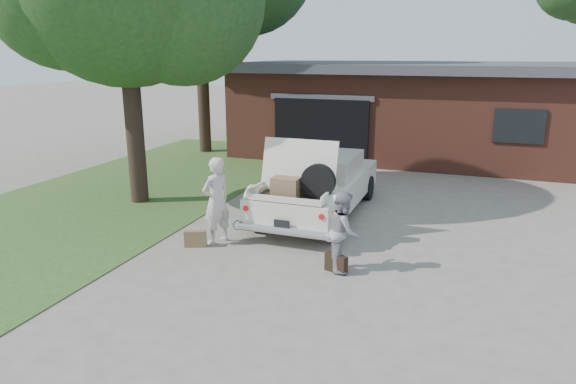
% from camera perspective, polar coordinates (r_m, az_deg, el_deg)
% --- Properties ---
extents(ground, '(90.00, 90.00, 0.00)m').
position_cam_1_polar(ground, '(9.65, -1.22, -7.20)').
color(ground, gray).
rests_on(ground, ground).
extents(grass_strip, '(6.00, 16.00, 0.02)m').
position_cam_1_polar(grass_strip, '(14.75, -17.20, 0.16)').
color(grass_strip, '#2D4C1E').
rests_on(grass_strip, ground).
extents(house, '(12.80, 7.80, 3.30)m').
position_cam_1_polar(house, '(20.01, 13.48, 9.13)').
color(house, brown).
rests_on(house, ground).
extents(sedan, '(1.94, 4.86, 1.98)m').
position_cam_1_polar(sedan, '(11.91, 3.40, 0.80)').
color(sedan, silver).
rests_on(sedan, ground).
extents(woman_left, '(0.63, 0.75, 1.74)m').
position_cam_1_polar(woman_left, '(10.16, -7.97, -0.97)').
color(woman_left, beige).
rests_on(woman_left, ground).
extents(woman_right, '(0.70, 0.80, 1.40)m').
position_cam_1_polar(woman_right, '(8.95, 6.20, -4.33)').
color(woman_right, gray).
rests_on(woman_right, ground).
extents(suitcase_left, '(0.44, 0.28, 0.33)m').
position_cam_1_polar(suitcase_left, '(10.23, -10.26, -5.13)').
color(suitcase_left, olive).
rests_on(suitcase_left, ground).
extents(suitcase_right, '(0.43, 0.28, 0.32)m').
position_cam_1_polar(suitcase_right, '(9.00, 5.37, -7.90)').
color(suitcase_right, black).
rests_on(suitcase_right, ground).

